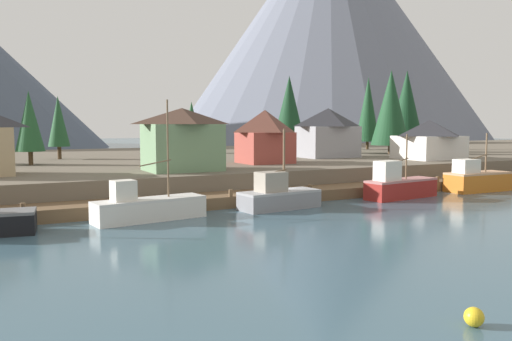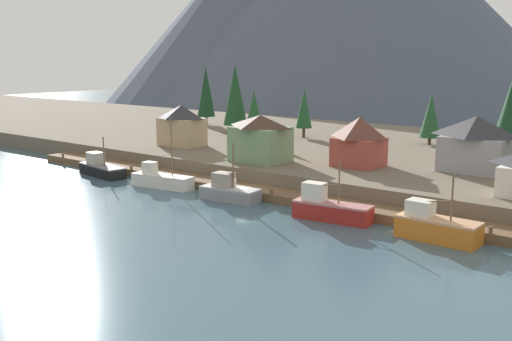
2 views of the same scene
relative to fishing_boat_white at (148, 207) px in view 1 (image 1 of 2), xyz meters
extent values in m
cube|color=#3D5B6B|center=(11.71, 21.90, -1.47)|extent=(400.00, 400.00, 1.00)
cube|color=brown|center=(11.71, 3.90, -0.47)|extent=(80.00, 4.00, 1.00)
cylinder|color=brown|center=(-8.29, 2.10, -0.17)|extent=(0.36, 0.36, 1.60)
cylinder|color=brown|center=(-0.29, 2.10, -0.17)|extent=(0.36, 0.36, 1.60)
cylinder|color=brown|center=(7.71, 2.10, -0.17)|extent=(0.36, 0.36, 1.60)
cylinder|color=brown|center=(15.71, 2.10, -0.17)|extent=(0.36, 0.36, 1.60)
cylinder|color=brown|center=(23.71, 2.10, -0.17)|extent=(0.36, 0.36, 1.60)
cylinder|color=brown|center=(31.71, 2.10, -0.17)|extent=(0.36, 0.36, 1.60)
cylinder|color=brown|center=(39.71, 2.10, -0.17)|extent=(0.36, 0.36, 1.60)
cube|color=#665B4C|center=(11.71, 33.90, 0.28)|extent=(400.00, 56.00, 2.50)
cone|color=slate|center=(108.81, 131.11, 43.31)|extent=(122.84, 122.84, 88.56)
cube|color=silver|center=(0.17, 0.03, -0.26)|extent=(8.57, 3.49, 1.42)
cube|color=silver|center=(0.17, 0.03, 0.55)|extent=(8.57, 3.49, 0.20)
cube|color=silver|center=(-1.81, -0.27, 1.39)|extent=(1.78, 1.53, 1.48)
cylinder|color=brown|center=(1.70, 0.26, 4.30)|extent=(0.14, 0.14, 7.29)
cylinder|color=brown|center=(0.68, 0.10, 3.26)|extent=(2.54, 0.47, 0.46)
cube|color=gray|center=(11.32, 0.10, -0.31)|extent=(7.21, 3.32, 1.32)
cube|color=#9F9FA2|center=(11.32, 0.10, 0.45)|extent=(7.21, 3.32, 0.20)
cube|color=gray|center=(10.44, 0.01, 1.37)|extent=(2.49, 1.95, 1.64)
cylinder|color=brown|center=(11.76, 0.15, 3.14)|extent=(0.20, 0.20, 5.18)
cylinder|color=brown|center=(10.92, 0.06, 2.15)|extent=(2.09, 0.36, 0.43)
cube|color=maroon|center=(24.85, 0.14, -0.16)|extent=(8.21, 3.27, 1.62)
cube|color=#AD6C6A|center=(24.85, 0.14, 0.75)|extent=(8.21, 3.27, 0.20)
cube|color=silver|center=(22.83, -0.11, 1.77)|extent=(2.42, 1.83, 1.85)
cylinder|color=brown|center=(25.49, 0.22, 3.01)|extent=(0.15, 0.15, 4.31)
cylinder|color=brown|center=(24.36, 0.08, 2.60)|extent=(2.81, 0.46, 0.56)
cube|color=#CC6B1E|center=(35.71, 0.30, -0.06)|extent=(7.32, 2.93, 1.82)
cube|color=tan|center=(35.71, 0.30, 0.94)|extent=(7.32, 2.93, 0.20)
cube|color=silver|center=(33.93, 0.34, 1.76)|extent=(2.34, 1.78, 1.43)
cylinder|color=brown|center=(36.80, 0.27, 3.10)|extent=(0.18, 0.18, 4.12)
cylinder|color=brown|center=(35.65, 0.30, 2.64)|extent=(2.86, 0.19, 0.68)
cube|color=#6B8E66|center=(6.81, 11.48, 3.82)|extent=(6.99, 5.45, 4.58)
pyramid|color=#422D23|center=(6.81, 11.48, 6.90)|extent=(7.34, 5.73, 1.58)
cube|color=#9E4238|center=(18.75, 16.40, 3.34)|extent=(5.58, 5.10, 3.63)
pyramid|color=brown|center=(18.75, 16.40, 6.46)|extent=(5.86, 5.36, 2.62)
cube|color=gray|center=(31.49, 21.66, 3.66)|extent=(7.57, 5.20, 4.27)
pyramid|color=#2D2D33|center=(31.49, 21.66, 7.03)|extent=(7.95, 5.45, 2.48)
cube|color=silver|center=(41.36, 12.77, 3.04)|extent=(7.56, 6.51, 3.03)
pyramid|color=#2D2D33|center=(41.36, 12.77, 5.61)|extent=(7.93, 6.84, 2.10)
cylinder|color=#4C3823|center=(50.83, 36.64, 2.26)|extent=(0.50, 0.50, 1.47)
cone|color=#194223|center=(50.83, 36.64, 8.74)|extent=(4.26, 4.26, 11.48)
cylinder|color=#4C3823|center=(-5.98, 26.08, 2.30)|extent=(0.50, 0.50, 1.54)
cone|color=#1E4C28|center=(-5.98, 26.08, 6.45)|extent=(3.17, 3.17, 6.76)
cylinder|color=#4C3823|center=(51.06, 27.25, 2.29)|extent=(0.50, 0.50, 1.53)
cone|color=#14381E|center=(51.06, 27.25, 8.96)|extent=(5.74, 5.74, 11.81)
cylinder|color=#4C3823|center=(18.42, 39.92, 2.12)|extent=(0.50, 0.50, 1.18)
cone|color=#1E4C28|center=(18.42, 39.92, 6.16)|extent=(3.29, 3.29, 6.92)
cylinder|color=#4C3823|center=(-1.91, 34.70, 2.37)|extent=(0.50, 0.50, 1.68)
cone|color=#1E4C28|center=(-1.91, 34.70, 6.48)|extent=(2.78, 2.78, 6.55)
cylinder|color=#4C3823|center=(32.34, 33.41, 2.40)|extent=(0.50, 0.50, 1.75)
cone|color=#14381E|center=(32.34, 33.41, 8.50)|extent=(5.08, 5.08, 10.43)
cylinder|color=#4C3823|center=(44.31, 23.49, 2.22)|extent=(0.50, 0.50, 1.39)
cone|color=#194223|center=(44.31, 23.49, 8.60)|extent=(5.79, 5.79, 11.35)
sphere|color=gold|center=(4.59, -25.12, -0.62)|extent=(0.70, 0.70, 0.70)
camera|label=1|loc=(-10.38, -37.25, 6.15)|focal=36.41mm
camera|label=2|loc=(54.75, -49.85, 15.24)|focal=41.75mm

